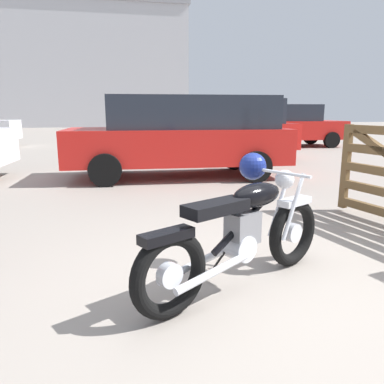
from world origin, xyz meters
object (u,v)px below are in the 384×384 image
at_px(vintage_motorcycle, 243,228).
at_px(white_estate_far, 232,128).
at_px(pale_sedan_back, 183,134).
at_px(blue_hatchback_right, 291,126).

distance_m(vintage_motorcycle, white_estate_far, 8.43).
xyz_separation_m(pale_sedan_back, white_estate_far, (2.02, 2.71, -0.02)).
relative_size(blue_hatchback_right, white_estate_far, 1.07).
bearing_deg(vintage_motorcycle, blue_hatchback_right, 33.84).
height_order(vintage_motorcycle, white_estate_far, white_estate_far).
height_order(blue_hatchback_right, pale_sedan_back, pale_sedan_back).
relative_size(vintage_motorcycle, pale_sedan_back, 0.39).
distance_m(pale_sedan_back, white_estate_far, 3.38).
bearing_deg(vintage_motorcycle, white_estate_far, 44.58).
xyz_separation_m(vintage_motorcycle, white_estate_far, (2.56, 8.02, 0.43)).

